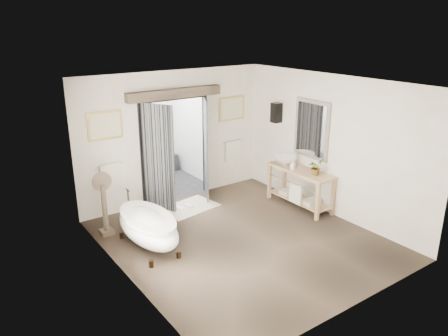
# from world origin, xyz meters

# --- Properties ---
(ground_plane) EXTENTS (5.00, 5.00, 0.00)m
(ground_plane) POSITION_xyz_m (0.00, 0.00, 0.00)
(ground_plane) COLOR brown
(room_shell) EXTENTS (4.52, 5.02, 2.91)m
(room_shell) POSITION_xyz_m (-0.04, -0.11, 1.86)
(room_shell) COLOR white
(room_shell) RESTS_ON ground_plane
(shower_room) EXTENTS (2.22, 2.01, 2.51)m
(shower_room) POSITION_xyz_m (0.00, 3.99, 0.91)
(shower_room) COLOR black
(shower_room) RESTS_ON ground_plane
(back_wall_dressing) EXTENTS (3.82, 0.76, 2.52)m
(back_wall_dressing) POSITION_xyz_m (0.00, 2.32, 1.56)
(back_wall_dressing) COLOR black
(back_wall_dressing) RESTS_ON ground_plane
(clawfoot_tub) EXTENTS (0.79, 1.76, 0.86)m
(clawfoot_tub) POSITION_xyz_m (-1.56, 0.74, 0.42)
(clawfoot_tub) COLOR black
(clawfoot_tub) RESTS_ON ground_plane
(vanity) EXTENTS (0.57, 1.60, 0.85)m
(vanity) POSITION_xyz_m (1.95, 0.51, 0.51)
(vanity) COLOR tan
(vanity) RESTS_ON ground_plane
(pedestal_mirror) EXTENTS (0.37, 0.24, 1.26)m
(pedestal_mirror) POSITION_xyz_m (-1.98, 1.69, 0.54)
(pedestal_mirror) COLOR #4F3E30
(pedestal_mirror) RESTS_ON ground_plane
(rug) EXTENTS (1.31, 0.97, 0.01)m
(rug) POSITION_xyz_m (-0.06, 1.85, 0.01)
(rug) COLOR beige
(rug) RESTS_ON ground_plane
(slippers) EXTENTS (0.34, 0.25, 0.05)m
(slippers) POSITION_xyz_m (-0.17, 1.87, 0.04)
(slippers) COLOR white
(slippers) RESTS_ON rug
(basin) EXTENTS (0.61, 0.61, 0.19)m
(basin) POSITION_xyz_m (1.92, 0.97, 0.94)
(basin) COLOR white
(basin) RESTS_ON vanity
(plant) EXTENTS (0.36, 0.33, 0.33)m
(plant) POSITION_xyz_m (1.98, 0.13, 1.02)
(plant) COLOR gray
(plant) RESTS_ON vanity
(soap_bottle_a) EXTENTS (0.10, 0.10, 0.19)m
(soap_bottle_a) POSITION_xyz_m (1.85, 0.64, 0.95)
(soap_bottle_a) COLOR gray
(soap_bottle_a) RESTS_ON vanity
(soap_bottle_b) EXTENTS (0.16, 0.16, 0.18)m
(soap_bottle_b) POSITION_xyz_m (1.98, 1.20, 0.94)
(soap_bottle_b) COLOR gray
(soap_bottle_b) RESTS_ON vanity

